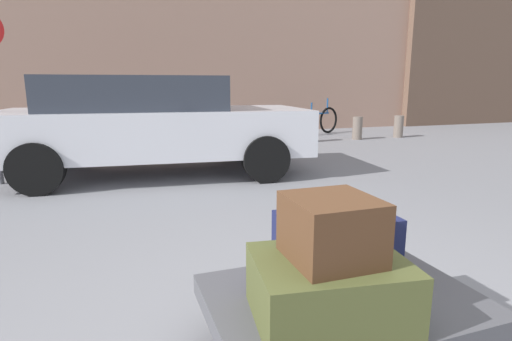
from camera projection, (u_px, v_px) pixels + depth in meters
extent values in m
cube|color=#4C4C51|center=(342.00, 304.00, 1.88)|extent=(1.23, 0.86, 0.10)
cylinder|color=black|center=(377.00, 293.00, 2.32)|extent=(0.24, 0.06, 0.24)
cylinder|color=black|center=(238.00, 320.00, 2.05)|extent=(0.24, 0.06, 0.24)
cube|color=#4C5128|center=(329.00, 289.00, 1.65)|extent=(0.67, 0.56, 0.26)
cube|color=#191E47|center=(335.00, 244.00, 2.05)|extent=(0.58, 0.38, 0.31)
cube|color=#51331E|center=(331.00, 229.00, 1.60)|extent=(0.34, 0.35, 0.26)
cube|color=silver|center=(157.00, 131.00, 5.87)|extent=(4.47, 2.26, 0.64)
cube|color=#2D333D|center=(137.00, 93.00, 5.70)|extent=(2.57, 1.84, 0.46)
cylinder|color=black|center=(241.00, 142.00, 7.07)|extent=(0.66, 0.29, 0.64)
cylinder|color=black|center=(266.00, 159.00, 5.45)|extent=(0.66, 0.29, 0.64)
cylinder|color=black|center=(67.00, 148.00, 6.43)|extent=(0.66, 0.29, 0.64)
cylinder|color=black|center=(36.00, 169.00, 4.81)|extent=(0.66, 0.29, 0.64)
torus|color=black|center=(303.00, 122.00, 10.49)|extent=(0.69, 0.32, 0.72)
torus|color=black|center=(328.00, 120.00, 11.16)|extent=(0.69, 0.32, 0.72)
cylinder|color=#194C8C|center=(316.00, 114.00, 10.78)|extent=(0.95, 0.41, 0.04)
cylinder|color=#194C8C|center=(312.00, 108.00, 10.62)|extent=(0.05, 0.05, 0.30)
cylinder|color=#194C8C|center=(327.00, 106.00, 11.03)|extent=(0.05, 0.05, 0.40)
cylinder|color=#72665B|center=(254.00, 132.00, 8.98)|extent=(0.24, 0.24, 0.55)
cylinder|color=#72665B|center=(312.00, 130.00, 9.45)|extent=(0.24, 0.24, 0.55)
cylinder|color=#72665B|center=(357.00, 128.00, 9.85)|extent=(0.24, 0.24, 0.55)
cylinder|color=#72665B|center=(399.00, 126.00, 10.25)|extent=(0.24, 0.24, 0.55)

